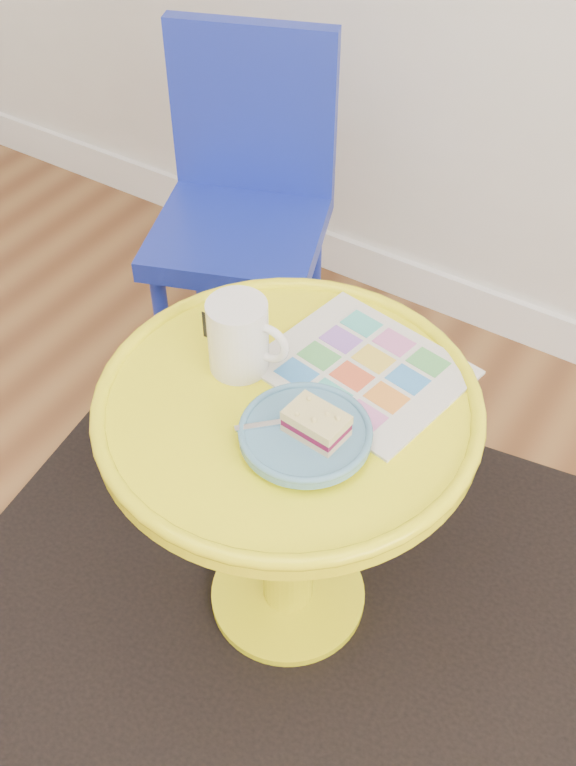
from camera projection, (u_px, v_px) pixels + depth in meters
The scene contains 8 objects.
rug at pixel (288, 597), 1.71m from camera, with size 1.30×1.10×0.01m, color black.
side_table at pixel (288, 468), 1.42m from camera, with size 0.60×0.60×0.57m.
chair at pixel (245, 198), 1.88m from camera, with size 0.47×0.47×0.82m.
newspaper at pixel (363, 369), 1.36m from camera, with size 0.30×0.25×0.01m, color silver.
mug at pixel (240, 335), 1.32m from camera, with size 0.14×0.10×0.13m.
plate at pixel (305, 434), 1.24m from camera, with size 0.19×0.19×0.02m.
cake_slice at pixel (316, 423), 1.21m from camera, with size 0.09×0.07×0.04m.
fork at pixel (288, 421), 1.24m from camera, with size 0.11×0.11×0.00m.
Camera 1 is at (0.40, 0.24, 1.51)m, focal length 40.00 mm.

